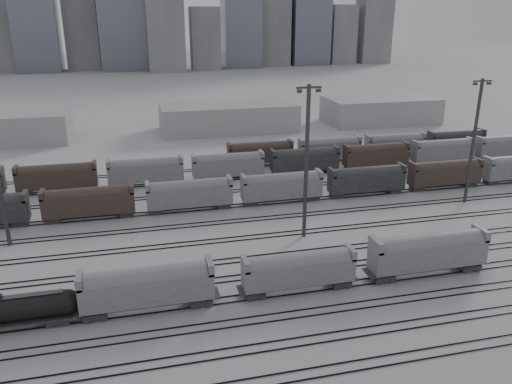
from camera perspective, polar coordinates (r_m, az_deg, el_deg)
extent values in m
plane|color=silver|center=(63.25, 4.31, -11.76)|extent=(900.00, 900.00, 0.00)
cube|color=black|center=(52.01, 9.62, -19.77)|extent=(220.00, 0.07, 0.16)
cube|color=black|center=(53.03, 8.98, -18.85)|extent=(220.00, 0.07, 0.16)
cube|color=black|center=(55.63, 7.53, -16.68)|extent=(220.00, 0.07, 0.16)
cube|color=black|center=(56.71, 6.99, -15.87)|extent=(220.00, 0.07, 0.16)
cube|color=black|center=(59.46, 5.75, -13.97)|extent=(220.00, 0.07, 0.16)
cube|color=black|center=(60.58, 5.29, -13.25)|extent=(220.00, 0.07, 0.16)
cube|color=black|center=(63.44, 4.23, -11.57)|extent=(220.00, 0.07, 0.16)
cube|color=black|center=(64.61, 3.83, -10.94)|extent=(220.00, 0.07, 0.16)
cube|color=black|center=(67.56, 2.91, -9.46)|extent=(220.00, 0.07, 0.16)
cube|color=black|center=(68.77, 2.57, -8.90)|extent=(220.00, 0.07, 0.16)
cube|color=black|center=(71.80, 1.76, -7.59)|extent=(220.00, 0.07, 0.16)
cube|color=black|center=(73.03, 1.46, -7.09)|extent=(220.00, 0.07, 0.16)
cube|color=black|center=(77.88, 0.38, -5.32)|extent=(220.00, 0.07, 0.16)
cube|color=black|center=(79.14, 0.12, -4.89)|extent=(220.00, 0.07, 0.16)
cube|color=black|center=(84.10, -0.79, -3.37)|extent=(220.00, 0.07, 0.16)
cube|color=black|center=(85.39, -1.01, -3.01)|extent=(220.00, 0.07, 0.16)
cube|color=black|center=(90.44, -1.80, -1.69)|extent=(220.00, 0.07, 0.16)
cube|color=black|center=(91.75, -1.99, -1.38)|extent=(220.00, 0.07, 0.16)
cube|color=black|center=(97.79, -2.79, -0.05)|extent=(220.00, 0.07, 0.16)
cube|color=black|center=(99.12, -2.95, 0.22)|extent=(220.00, 0.07, 0.16)
cube|color=black|center=(105.23, -3.63, 1.37)|extent=(220.00, 0.07, 0.16)
cube|color=black|center=(106.58, -3.77, 1.60)|extent=(220.00, 0.07, 0.16)
cube|color=black|center=(112.76, -4.37, 2.60)|extent=(220.00, 0.07, 0.16)
cube|color=black|center=(114.11, -4.49, 2.80)|extent=(220.00, 0.07, 0.16)
cube|color=black|center=(62.20, -21.64, -13.27)|extent=(2.48, 2.00, 0.67)
cube|color=black|center=(63.14, -26.96, -13.08)|extent=(14.78, 2.57, 0.24)
cylinder|color=black|center=(62.39, -27.17, -11.89)|extent=(13.83, 2.77, 2.77)
sphere|color=black|center=(61.00, -20.75, -11.63)|extent=(2.77, 2.77, 2.77)
cube|color=black|center=(61.66, -17.92, -13.06)|extent=(2.64, 2.13, 0.71)
cube|color=black|center=(61.65, -6.34, -12.13)|extent=(2.64, 2.13, 0.71)
cube|color=gray|center=(60.14, -12.28, -10.73)|extent=(15.23, 3.05, 3.25)
cylinder|color=gray|center=(59.54, -12.36, -9.72)|extent=(13.81, 2.94, 2.94)
cube|color=gray|center=(59.61, -19.54, -9.53)|extent=(0.71, 3.05, 1.42)
cube|color=gray|center=(59.60, -5.32, -8.39)|extent=(0.71, 3.05, 1.42)
cone|color=black|center=(61.14, -12.14, -12.33)|extent=(2.44, 2.44, 0.91)
cube|color=black|center=(62.68, -0.17, -11.47)|extent=(2.45, 1.98, 0.66)
cube|color=black|center=(65.91, 9.59, -10.10)|extent=(2.45, 1.98, 0.66)
cube|color=gray|center=(62.97, 4.90, -9.06)|extent=(14.15, 2.83, 3.02)
cylinder|color=gray|center=(62.44, 4.93, -8.15)|extent=(12.83, 2.74, 2.74)
cube|color=gray|center=(60.44, -1.23, -8.26)|extent=(0.66, 2.83, 1.32)
cube|color=gray|center=(64.43, 10.73, -6.77)|extent=(0.66, 2.83, 1.32)
cone|color=black|center=(63.87, 4.85, -10.51)|extent=(2.26, 2.26, 0.85)
cube|color=black|center=(68.25, 14.21, -9.29)|extent=(2.77, 2.24, 0.75)
cube|color=black|center=(74.75, 23.02, -7.68)|extent=(2.77, 2.24, 0.75)
cube|color=gray|center=(70.19, 19.05, -6.66)|extent=(16.01, 3.20, 3.41)
cylinder|color=gray|center=(69.66, 19.16, -5.71)|extent=(14.51, 3.09, 3.09)
cube|color=gray|center=(65.61, 13.55, -5.90)|extent=(0.75, 3.20, 1.49)
cube|color=gray|center=(73.63, 24.30, -4.30)|extent=(0.75, 3.20, 1.49)
cone|color=black|center=(71.09, 18.86, -8.17)|extent=(2.56, 2.56, 0.96)
cylinder|color=#363638|center=(75.09, 5.77, 3.20)|extent=(0.60, 0.60, 23.62)
cube|color=#363638|center=(72.74, 6.08, 11.80)|extent=(3.78, 0.28, 0.28)
cube|color=#363638|center=(72.34, 4.99, 11.41)|extent=(0.66, 0.47, 0.47)
cube|color=#363638|center=(73.30, 7.13, 11.45)|extent=(0.66, 0.47, 0.47)
cylinder|color=#363638|center=(97.69, 23.58, 5.19)|extent=(0.58, 0.58, 22.66)
cube|color=#363638|center=(95.89, 24.47, 11.49)|extent=(3.63, 0.27, 0.27)
cube|color=#363638|center=(95.12, 23.77, 11.25)|extent=(0.63, 0.45, 0.45)
cube|color=#363638|center=(96.78, 25.08, 11.19)|extent=(0.63, 0.45, 0.45)
cube|color=#44322B|center=(88.86, -18.54, -1.26)|extent=(15.00, 3.00, 5.60)
cube|color=gray|center=(88.85, -7.60, -0.38)|extent=(15.00, 3.00, 5.60)
cube|color=gray|center=(92.03, 2.96, 0.48)|extent=(15.00, 3.00, 5.60)
cube|color=black|center=(98.10, 12.52, 1.24)|extent=(15.00, 3.00, 5.60)
cube|color=#44322B|center=(106.56, 20.77, 1.87)|extent=(15.00, 3.00, 5.60)
cube|color=#44322B|center=(104.81, -21.78, 1.46)|extent=(15.00, 3.00, 5.60)
cube|color=gray|center=(103.65, -12.48, 2.23)|extent=(15.00, 3.00, 5.60)
cube|color=gray|center=(105.27, -3.20, 2.94)|extent=(15.00, 3.00, 5.60)
cube|color=black|center=(109.53, 5.58, 3.54)|extent=(15.00, 3.00, 5.60)
cube|color=#44322B|center=(116.15, 13.55, 4.01)|extent=(15.00, 3.00, 5.60)
cube|color=gray|center=(124.75, 20.54, 4.36)|extent=(15.00, 3.00, 5.60)
cube|color=gray|center=(134.95, 26.56, 4.61)|extent=(15.00, 3.00, 5.60)
cube|color=#44322B|center=(114.65, 0.48, 4.36)|extent=(15.00, 3.00, 5.60)
cube|color=gray|center=(119.86, 8.40, 4.82)|extent=(15.00, 3.00, 5.60)
cube|color=gray|center=(127.15, 15.56, 5.16)|extent=(15.00, 3.00, 5.60)
cube|color=black|center=(136.18, 21.85, 5.39)|extent=(15.00, 3.00, 5.60)
cube|color=#A9A9AC|center=(151.52, -3.21, 8.54)|extent=(40.00, 18.00, 8.00)
cube|color=#A9A9AC|center=(167.93, 14.01, 9.08)|extent=(35.00, 18.00, 8.00)
cube|color=slate|center=(335.43, -24.29, 19.15)|extent=(25.00, 20.00, 80.00)
cube|color=gray|center=(332.47, -19.49, 16.96)|extent=(20.00, 16.00, 48.00)
cube|color=gray|center=(331.98, -10.55, 18.73)|extent=(22.00, 17.60, 60.00)
cube|color=gray|center=(334.87, -5.97, 17.06)|extent=(18.00, 14.40, 38.00)
cube|color=slate|center=(339.05, -1.62, 20.06)|extent=(24.00, 19.20, 72.00)
cube|color=gray|center=(345.40, 2.66, 17.79)|extent=(20.00, 16.00, 45.00)
cube|color=gray|center=(362.76, 10.61, 17.19)|extent=(18.00, 14.40, 40.00)
cube|color=gray|center=(373.47, 14.35, 17.91)|extent=(22.00, 17.60, 52.00)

